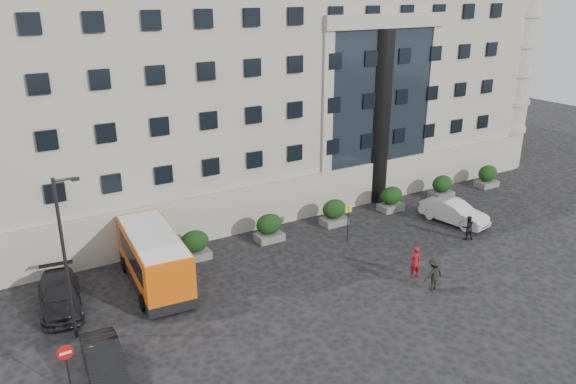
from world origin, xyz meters
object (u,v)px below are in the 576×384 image
hedge_e (442,187)px  minibus (154,257)px  pedestrian_a (415,262)px  parked_car_b (104,361)px  parked_car_c (60,295)px  bus_stop_sign (348,217)px  hedge_f (487,176)px  hedge_a (195,245)px  no_entry_sign (66,360)px  hedge_c (334,212)px  pedestrian_c (434,274)px  street_lamp (66,254)px  hedge_b (269,227)px  hedge_d (391,199)px  white_taxi (454,212)px  pedestrian_b (468,228)px

hedge_e → minibus: bearing=-175.5°
hedge_e → pedestrian_a: pedestrian_a is taller
hedge_e → parked_car_b: (-28.30, -8.37, -0.22)m
minibus → parked_car_c: bearing=-178.2°
bus_stop_sign → hedge_f: bearing=9.6°
hedge_a → pedestrian_a: (9.95, -8.63, 0.03)m
bus_stop_sign → no_entry_sign: (-18.50, -6.04, -0.08)m
hedge_c → pedestrian_c: pedestrian_c is taller
bus_stop_sign → parked_car_b: 17.92m
hedge_f → street_lamp: (-33.94, -4.80, 3.44)m
hedge_c → parked_car_b: hedge_c is taller
hedge_a → hedge_c: size_ratio=1.00×
street_lamp → hedge_e: bearing=9.5°
parked_car_c → hedge_a: bearing=18.6°
hedge_b → hedge_d: (10.40, 0.00, 0.00)m
no_entry_sign → minibus: 9.12m
hedge_d → hedge_e: (5.20, 0.00, 0.00)m
hedge_d → pedestrian_a: bearing=-123.2°
hedge_f → white_taxi: size_ratio=0.38×
hedge_e → hedge_f: bearing=0.0°
bus_stop_sign → white_taxi: 8.50m
hedge_b → pedestrian_c: bearing=-65.6°
hedge_e → no_entry_sign: 31.09m
white_taxi → pedestrian_c: 10.10m
white_taxi → pedestrian_b: bearing=-129.3°
white_taxi → hedge_e: bearing=43.0°
street_lamp → parked_car_b: 5.13m
no_entry_sign → hedge_c: bearing=24.5°
hedge_c → pedestrian_b: bearing=-46.8°
no_entry_sign → pedestrian_c: (18.83, -1.38, -0.71)m
pedestrian_c → parked_car_b: bearing=-4.1°
hedge_f → street_lamp: bearing=-172.0°
hedge_b → no_entry_sign: size_ratio=0.79×
bus_stop_sign → minibus: size_ratio=0.34×
hedge_a → hedge_b: bearing=0.0°
hedge_f → bus_stop_sign: bearing=-170.4°
street_lamp → no_entry_sign: bearing=-104.7°
hedge_b → hedge_f: (20.80, 0.00, 0.00)m
pedestrian_a → hedge_f: bearing=-137.8°
hedge_a → pedestrian_c: bearing=-46.1°
street_lamp → pedestrian_c: size_ratio=4.26×
hedge_a → hedge_d: bearing=0.0°
hedge_d → parked_car_b: size_ratio=0.43×
hedge_b → hedge_c: same height
minibus → parked_car_b: (-4.41, -6.49, -0.99)m
white_taxi → hedge_c: bearing=140.0°
hedge_b → hedge_e: same height
hedge_e → parked_car_b: hedge_e is taller
parked_car_c → pedestrian_a: bearing=-14.1°
hedge_f → minibus: (-29.09, -1.88, 0.76)m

